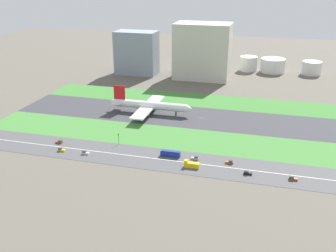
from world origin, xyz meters
The scene contains 22 objects.
ground_plane centered at (0.00, 0.00, 0.00)m, with size 800.00×800.00×0.00m, color #5B564C.
runway centered at (0.00, 0.00, 0.05)m, with size 280.00×46.00×0.10m, color #38383D.
grass_median_north centered at (0.00, 41.00, 0.05)m, with size 280.00×36.00×0.10m, color #3D7A33.
grass_median_south centered at (0.00, -41.00, 0.05)m, with size 280.00×36.00×0.10m, color #427F38.
highway centered at (0.00, -73.00, 0.05)m, with size 280.00×28.00×0.10m, color #4C4C4F.
highway_centerline centered at (0.00, -73.00, 0.11)m, with size 266.00×0.50×0.01m, color silver.
airliner centered at (-40.53, 0.00, 6.23)m, with size 65.00×56.00×19.70m.
car_2 centered at (39.42, -78.00, 0.92)m, with size 4.40×1.80×2.00m.
car_0 centered at (62.42, -78.00, 0.92)m, with size 4.40×1.80×2.00m.
car_6 centered at (-70.67, -78.00, 0.92)m, with size 4.40×1.80×2.00m.
car_3 centered at (28.82, -68.00, 0.92)m, with size 4.40×1.80×2.00m.
car_1 centered at (-77.61, -68.00, 0.92)m, with size 4.40×1.80×2.00m.
car_4 centered at (-54.86, -78.00, 0.92)m, with size 4.40×1.80×2.00m.
truck_0 centered at (8.95, -78.00, 1.67)m, with size 8.40×2.50×4.00m.
bus_0 centered at (-5.57, -68.00, 1.82)m, with size 11.60×2.50×3.50m.
car_5 centered at (9.20, -68.00, 0.92)m, with size 4.40×1.80×2.00m.
traffic_light centered at (-40.97, -60.01, 4.29)m, with size 0.36×0.50×7.20m.
terminal_building centered at (-90.00, 114.00, 22.02)m, with size 42.41×24.11×44.03m, color gray.
hangar_building centered at (-20.85, 114.00, 27.18)m, with size 54.25×33.58×54.35m, color beige.
fuel_tank_west centered at (22.11, 159.00, 7.65)m, with size 18.59×18.59×15.31m, color silver.
fuel_tank_centre centered at (47.69, 159.00, 7.24)m, with size 25.74×25.74×14.49m, color silver.
fuel_tank_east centered at (87.01, 159.00, 6.82)m, with size 19.78×19.78×13.64m, color silver.
Camera 1 is at (45.99, -263.85, 99.98)m, focal length 41.35 mm.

